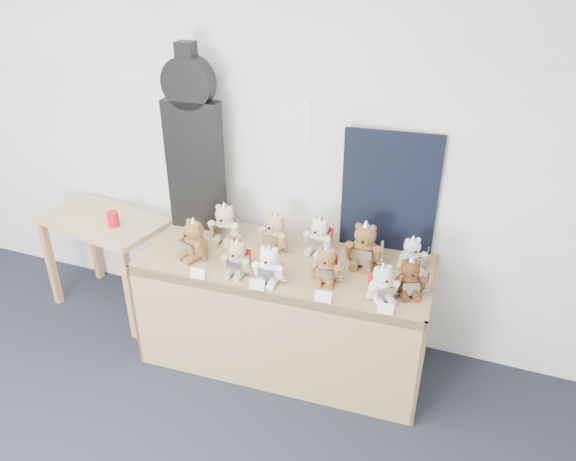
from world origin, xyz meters
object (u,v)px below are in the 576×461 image
at_px(display_table, 282,288).
at_px(teddy_front_far_left, 194,240).
at_px(guitar_case, 194,143).
at_px(teddy_front_far_right, 382,284).
at_px(teddy_back_end, 412,255).
at_px(side_table, 105,234).
at_px(teddy_front_left, 237,259).
at_px(teddy_back_right, 364,246).
at_px(teddy_front_right, 326,266).
at_px(teddy_front_centre, 269,266).
at_px(teddy_front_end, 410,278).
at_px(teddy_back_centre_left, 275,233).
at_px(teddy_back_left, 225,224).
at_px(red_cup, 113,219).
at_px(teddy_back_centre_right, 319,236).

distance_m(display_table, teddy_front_far_left, 0.62).
bearing_deg(guitar_case, teddy_front_far_right, -20.68).
bearing_deg(teddy_back_end, side_table, 150.21).
relative_size(teddy_front_left, teddy_back_right, 0.79).
bearing_deg(teddy_front_right, teddy_back_right, 50.51).
relative_size(teddy_front_centre, teddy_front_right, 1.03).
bearing_deg(side_table, teddy_front_far_right, 2.38).
bearing_deg(teddy_front_right, teddy_front_end, -3.09).
xyz_separation_m(display_table, teddy_back_end, (0.74, 0.25, 0.26)).
xyz_separation_m(teddy_front_end, teddy_back_centre_left, (-0.89, 0.21, 0.01)).
bearing_deg(teddy_back_right, display_table, -158.41).
relative_size(teddy_front_end, teddy_back_left, 0.88).
distance_m(teddy_front_left, teddy_back_end, 1.04).
height_order(guitar_case, teddy_front_far_left, guitar_case).
relative_size(display_table, teddy_back_left, 6.44).
bearing_deg(display_table, red_cup, 173.29).
xyz_separation_m(display_table, teddy_back_centre_right, (0.15, 0.25, 0.27)).
relative_size(guitar_case, red_cup, 11.49).
distance_m(guitar_case, teddy_back_centre_right, 1.01).
bearing_deg(teddy_front_end, teddy_back_end, 76.46).
distance_m(guitar_case, teddy_front_centre, 0.99).
xyz_separation_m(teddy_front_centre, teddy_back_centre_right, (0.16, 0.43, 0.00)).
xyz_separation_m(guitar_case, teddy_front_far_left, (0.17, -0.38, -0.49)).
relative_size(teddy_front_end, teddy_back_centre_left, 0.90).
bearing_deg(teddy_back_centre_left, side_table, -161.75).
bearing_deg(teddy_back_left, teddy_back_centre_right, 0.94).
distance_m(side_table, teddy_back_centre_right, 1.61).
xyz_separation_m(red_cup, teddy_front_right, (1.59, -0.14, 0.06)).
distance_m(teddy_front_far_right, teddy_back_centre_right, 0.62).
distance_m(side_table, teddy_front_centre, 1.49).
relative_size(teddy_front_centre, teddy_back_left, 0.90).
height_order(guitar_case, teddy_front_end, guitar_case).
bearing_deg(teddy_back_centre_right, teddy_front_far_right, -27.62).
distance_m(side_table, teddy_front_left, 1.28).
height_order(red_cup, teddy_back_centre_left, teddy_back_centre_left).
height_order(teddy_front_far_left, teddy_front_centre, teddy_front_far_left).
distance_m(display_table, teddy_front_right, 0.40).
distance_m(teddy_back_left, teddy_back_centre_left, 0.35).
bearing_deg(teddy_front_far_right, teddy_back_left, 129.29).
xyz_separation_m(guitar_case, teddy_back_centre_left, (0.60, -0.10, -0.49)).
xyz_separation_m(teddy_front_end, teddy_back_centre_right, (-0.62, 0.27, 0.00)).
relative_size(guitar_case, teddy_front_end, 4.85).
distance_m(teddy_front_far_left, teddy_front_end, 1.33).
bearing_deg(teddy_back_right, guitar_case, 173.40).
distance_m(teddy_front_far_left, teddy_back_end, 1.33).
xyz_separation_m(teddy_back_centre_left, teddy_back_end, (0.86, 0.06, -0.02)).
xyz_separation_m(display_table, teddy_front_right, (0.30, -0.06, 0.26)).
bearing_deg(teddy_front_far_left, guitar_case, 135.09).
xyz_separation_m(teddy_front_far_left, teddy_front_left, (0.33, -0.08, -0.02)).
bearing_deg(teddy_back_end, teddy_front_centre, 177.42).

